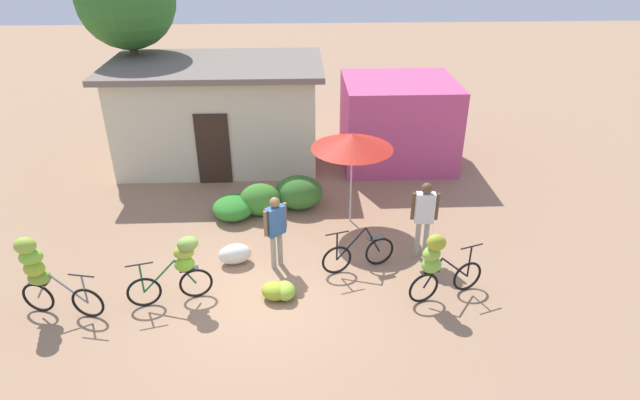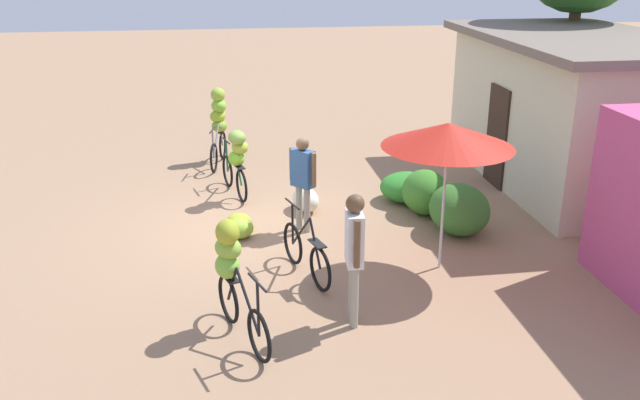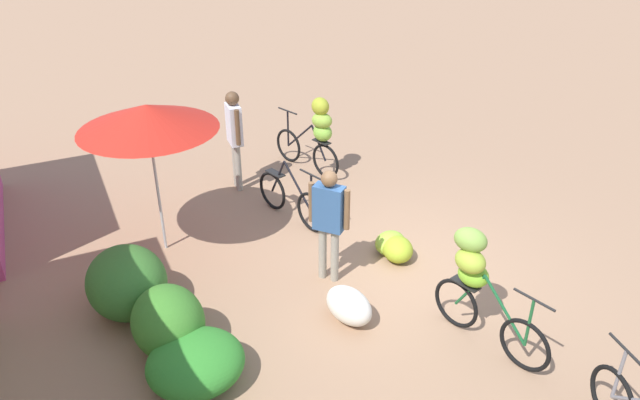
% 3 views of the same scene
% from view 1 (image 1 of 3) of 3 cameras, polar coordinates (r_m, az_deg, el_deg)
% --- Properties ---
extents(ground_plane, '(60.00, 60.00, 0.00)m').
position_cam_1_polar(ground_plane, '(10.84, -6.31, -9.98)').
color(ground_plane, '#9C7759').
extents(building_low, '(6.06, 3.60, 2.97)m').
position_cam_1_polar(building_low, '(16.24, -10.67, 9.07)').
color(building_low, beige).
rests_on(building_low, ground).
extents(shop_pink, '(3.20, 2.80, 2.47)m').
position_cam_1_polar(shop_pink, '(16.19, 8.22, 8.19)').
color(shop_pink, '#C5487D').
rests_on(shop_pink, ground).
extents(tree_behind_building, '(2.80, 2.80, 5.93)m').
position_cam_1_polar(tree_behind_building, '(17.19, -19.86, 19.29)').
color(tree_behind_building, brown).
rests_on(tree_behind_building, ground).
extents(hedge_bush_front_left, '(1.02, 1.08, 0.55)m').
position_cam_1_polar(hedge_bush_front_left, '(13.40, -9.12, -0.76)').
color(hedge_bush_front_left, '#30842B').
rests_on(hedge_bush_front_left, ground).
extents(hedge_bush_front_right, '(1.02, 0.83, 0.80)m').
position_cam_1_polar(hedge_bush_front_right, '(13.40, -6.33, 0.05)').
color(hedge_bush_front_right, '#3B7E29').
rests_on(hedge_bush_front_right, ground).
extents(hedge_bush_mid, '(1.23, 0.99, 0.85)m').
position_cam_1_polar(hedge_bush_mid, '(13.62, -2.27, 0.81)').
color(hedge_bush_mid, '#366F2A').
rests_on(hedge_bush_mid, ground).
extents(market_umbrella, '(1.90, 1.90, 2.25)m').
position_cam_1_polar(market_umbrella, '(12.33, 3.43, 6.20)').
color(market_umbrella, beige).
rests_on(market_umbrella, ground).
extents(bicycle_leftmost, '(1.62, 0.48, 1.65)m').
position_cam_1_polar(bicycle_leftmost, '(11.00, -27.56, -6.65)').
color(bicycle_leftmost, black).
rests_on(bicycle_leftmost, ground).
extents(bicycle_near_pile, '(1.57, 0.53, 1.39)m').
position_cam_1_polar(bicycle_near_pile, '(10.53, -14.56, -6.56)').
color(bicycle_near_pile, black).
rests_on(bicycle_near_pile, ground).
extents(bicycle_center_loaded, '(1.57, 0.52, 0.99)m').
position_cam_1_polar(bicycle_center_loaded, '(11.33, 4.07, -5.74)').
color(bicycle_center_loaded, black).
rests_on(bicycle_center_loaded, ground).
extents(bicycle_by_shop, '(1.57, 0.67, 1.48)m').
position_cam_1_polar(bicycle_by_shop, '(10.42, 12.30, -6.50)').
color(bicycle_by_shop, black).
rests_on(bicycle_by_shop, ground).
extents(banana_pile_on_ground, '(0.76, 0.57, 0.35)m').
position_cam_1_polar(banana_pile_on_ground, '(10.63, -4.34, -9.55)').
color(banana_pile_on_ground, '#98B229').
rests_on(banana_pile_on_ground, ground).
extents(produce_sack, '(0.78, 0.59, 0.44)m').
position_cam_1_polar(produce_sack, '(11.71, -8.99, -5.66)').
color(produce_sack, silver).
rests_on(produce_sack, ground).
extents(person_vendor, '(0.46, 0.41, 1.65)m').
position_cam_1_polar(person_vendor, '(11.08, -4.72, -2.67)').
color(person_vendor, gray).
rests_on(person_vendor, ground).
extents(person_bystander, '(0.58, 0.23, 1.77)m').
position_cam_1_polar(person_bystander, '(11.55, 11.00, -1.27)').
color(person_bystander, gray).
rests_on(person_bystander, ground).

